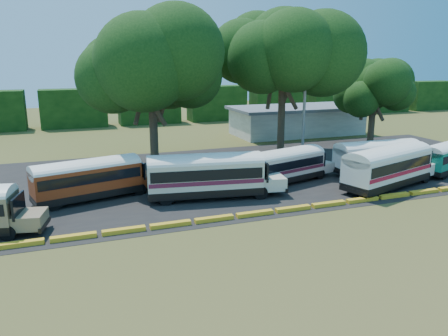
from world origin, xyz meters
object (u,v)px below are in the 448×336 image
object	(u,v)px
bus_cream_west	(208,173)
tree_west	(151,63)
bus_red	(90,177)
bus_white_red	(389,165)

from	to	relation	value
bus_cream_west	tree_west	xyz separation A→B (m)	(-2.18, 10.08, 8.23)
bus_red	tree_west	distance (m)	12.91
bus_red	tree_west	xyz separation A→B (m)	(6.47, 7.38, 8.39)
bus_cream_west	bus_white_red	world-z (taller)	bus_white_red
bus_red	tree_west	bearing A→B (deg)	34.14
bus_cream_west	bus_white_red	xyz separation A→B (m)	(15.11, -2.61, 0.02)
bus_red	bus_white_red	distance (m)	24.35
bus_red	bus_white_red	bearing A→B (deg)	-27.24
tree_west	bus_red	bearing A→B (deg)	-131.22
bus_white_red	tree_west	size ratio (longest dim) A/B	0.78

